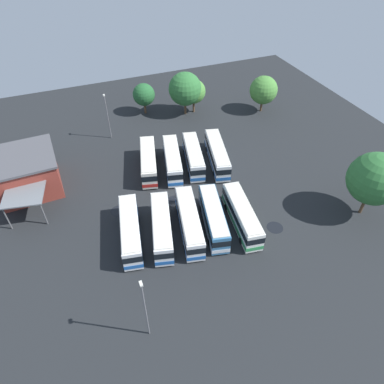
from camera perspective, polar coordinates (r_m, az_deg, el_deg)
ground_plane at (r=53.77m, az=-2.07°, el=-0.76°), size 92.05×92.05×0.00m
bus_row0_slot0 at (r=48.71m, az=8.19°, el=-3.80°), size 11.03×4.05×3.51m
bus_row0_slot1 at (r=48.02m, az=3.54°, el=-4.18°), size 10.89×4.81×3.51m
bus_row0_slot2 at (r=47.37m, az=-0.47°, el=-4.89°), size 11.56×4.78×3.51m
bus_row0_slot3 at (r=46.88m, az=-5.02°, el=-5.73°), size 11.01×5.06×3.51m
bus_row0_slot4 at (r=47.04m, az=-10.11°, el=-6.18°), size 11.15×4.43×3.51m
bus_row1_slot0 at (r=59.48m, az=4.14°, el=6.22°), size 11.62×5.12×3.51m
bus_row1_slot1 at (r=58.87m, az=0.22°, el=5.92°), size 10.68×4.80×3.51m
bus_row1_slot2 at (r=58.12m, az=-3.25°, el=5.31°), size 10.96×4.95×3.51m
bus_row1_slot3 at (r=58.15m, az=-7.18°, el=5.03°), size 10.88×5.00×3.51m
depot_building at (r=59.13m, az=-25.49°, el=2.94°), size 9.97×9.63×6.11m
maintenance_shelter at (r=55.23m, az=-25.58°, el=1.11°), size 10.58×7.14×4.15m
lamp_post_mid_lot at (r=66.33m, az=-13.73°, el=12.18°), size 0.56×0.28×8.83m
lamp_post_by_building at (r=36.10m, az=-7.72°, el=-18.42°), size 0.56×0.28×9.47m
tree_south_edge at (r=72.58m, az=-1.15°, el=16.59°), size 6.66×6.66×8.83m
tree_northeast at (r=73.69m, az=0.28°, el=16.21°), size 4.87×4.87×7.02m
tree_north_edge at (r=53.10m, az=27.86°, el=1.93°), size 7.36×7.36×10.08m
tree_east_edge at (r=75.39m, az=11.68°, el=16.10°), size 5.69×5.69×7.56m
tree_northwest at (r=74.05m, az=-7.93°, el=15.57°), size 4.51×4.51×6.40m
puddle_centre_drain at (r=50.50m, az=13.47°, el=-5.71°), size 2.33×2.33×0.01m
puddle_near_shelter at (r=53.05m, az=-2.85°, el=-1.49°), size 2.54×2.54×0.01m
puddle_between_rows at (r=52.56m, az=-11.96°, el=-3.08°), size 2.45×2.45×0.01m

